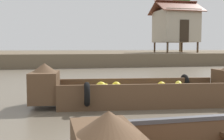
% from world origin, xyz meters
% --- Properties ---
extents(ground_plane, '(300.00, 300.00, 0.00)m').
position_xyz_m(ground_plane, '(0.00, 10.00, 0.00)').
color(ground_plane, '#665B4C').
extents(riverbank_strip, '(160.00, 20.00, 0.93)m').
position_xyz_m(riverbank_strip, '(0.00, 27.08, 0.47)').
color(riverbank_strip, brown).
rests_on(riverbank_strip, ground).
extents(banana_boat, '(5.27, 1.69, 1.01)m').
position_xyz_m(banana_boat, '(-0.40, 4.94, 0.35)').
color(banana_boat, brown).
rests_on(banana_boat, ground).
extents(stilt_house_mid_left, '(3.80, 3.74, 4.47)m').
position_xyz_m(stilt_house_mid_left, '(8.28, 21.29, 3.26)').
color(stilt_house_mid_left, '#4C3826').
rests_on(stilt_house_mid_left, riverbank_strip).
extents(palm_tree_near, '(1.80, 1.80, 5.93)m').
position_xyz_m(palm_tree_near, '(10.57, 24.90, 5.85)').
color(palm_tree_near, brown).
rests_on(palm_tree_near, riverbank_strip).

